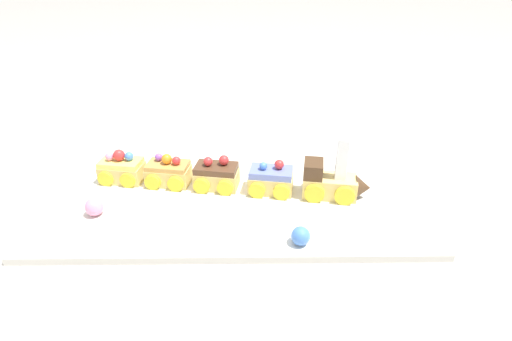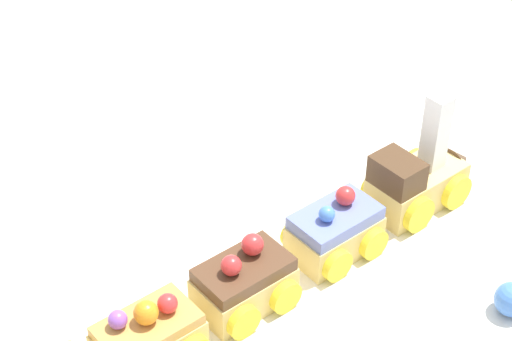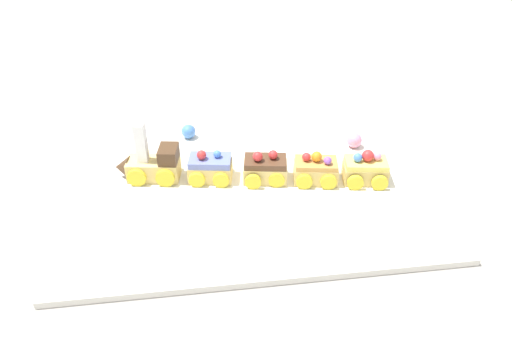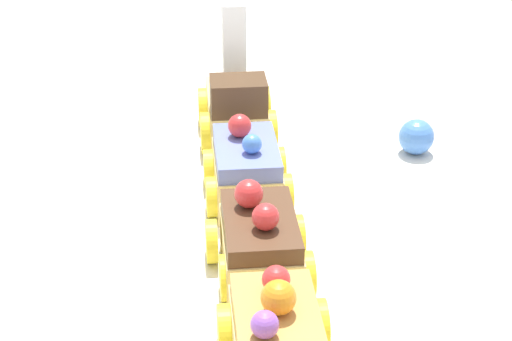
{
  "view_description": "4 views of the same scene",
  "coord_description": "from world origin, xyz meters",
  "px_view_note": "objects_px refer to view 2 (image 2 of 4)",
  "views": [
    {
      "loc": [
        0.03,
        -0.66,
        0.4
      ],
      "look_at": [
        0.04,
        0.01,
        0.03
      ],
      "focal_mm": 28.0,
      "sensor_mm": 36.0,
      "label": 1
    },
    {
      "loc": [
        -0.39,
        -0.36,
        0.53
      ],
      "look_at": [
        0.05,
        0.03,
        0.07
      ],
      "focal_mm": 60.0,
      "sensor_mm": 36.0,
      "label": 2
    },
    {
      "loc": [
        0.08,
        0.72,
        0.55
      ],
      "look_at": [
        -0.01,
        0.03,
        0.07
      ],
      "focal_mm": 35.0,
      "sensor_mm": 36.0,
      "label": 3
    },
    {
      "loc": [
        -0.47,
        0.09,
        0.33
      ],
      "look_at": [
        0.03,
        -0.04,
        0.06
      ],
      "focal_mm": 60.0,
      "sensor_mm": 36.0,
      "label": 4
    }
  ],
  "objects_px": {
    "cake_car_caramel": "(149,339)",
    "cake_train_locomotive": "(422,178)",
    "gumball_blue": "(512,299)",
    "cake_car_chocolate": "(244,283)",
    "cake_car_blueberry": "(335,232)"
  },
  "relations": [
    {
      "from": "cake_car_chocolate",
      "to": "cake_car_caramel",
      "type": "distance_m",
      "value": 0.09
    },
    {
      "from": "cake_car_chocolate",
      "to": "cake_train_locomotive",
      "type": "bearing_deg",
      "value": -0.04
    },
    {
      "from": "cake_car_caramel",
      "to": "cake_train_locomotive",
      "type": "bearing_deg",
      "value": -0.01
    },
    {
      "from": "cake_car_chocolate",
      "to": "gumball_blue",
      "type": "distance_m",
      "value": 0.22
    },
    {
      "from": "cake_car_chocolate",
      "to": "gumball_blue",
      "type": "xyz_separation_m",
      "value": [
        0.14,
        -0.17,
        -0.01
      ]
    },
    {
      "from": "cake_train_locomotive",
      "to": "cake_car_caramel",
      "type": "distance_m",
      "value": 0.3
    },
    {
      "from": "cake_car_blueberry",
      "to": "cake_car_caramel",
      "type": "relative_size",
      "value": 1.0
    },
    {
      "from": "gumball_blue",
      "to": "cake_car_caramel",
      "type": "bearing_deg",
      "value": 141.36
    },
    {
      "from": "cake_train_locomotive",
      "to": "cake_car_blueberry",
      "type": "xyz_separation_m",
      "value": [
        -0.11,
        0.02,
        -0.01
      ]
    },
    {
      "from": "cake_train_locomotive",
      "to": "cake_car_caramel",
      "type": "xyz_separation_m",
      "value": [
        -0.3,
        0.05,
        -0.01
      ]
    },
    {
      "from": "cake_car_chocolate",
      "to": "gumball_blue",
      "type": "relative_size",
      "value": 2.93
    },
    {
      "from": "cake_car_chocolate",
      "to": "cake_car_blueberry",
      "type": "bearing_deg",
      "value": -0.04
    },
    {
      "from": "cake_car_blueberry",
      "to": "cake_car_chocolate",
      "type": "distance_m",
      "value": 0.1
    },
    {
      "from": "cake_train_locomotive",
      "to": "gumball_blue",
      "type": "bearing_deg",
      "value": -109.01
    },
    {
      "from": "cake_car_chocolate",
      "to": "cake_car_caramel",
      "type": "bearing_deg",
      "value": -179.94
    }
  ]
}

